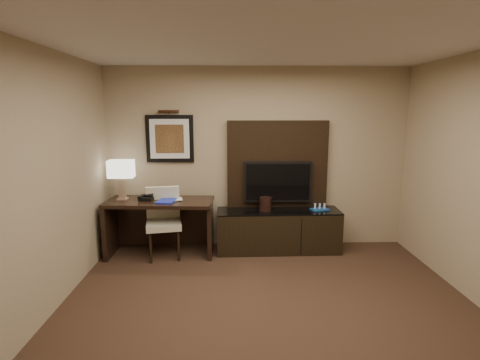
{
  "coord_description": "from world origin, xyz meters",
  "views": [
    {
      "loc": [
        -0.4,
        -3.11,
        2.08
      ],
      "look_at": [
        -0.27,
        1.8,
        1.15
      ],
      "focal_mm": 28.0,
      "sensor_mm": 36.0,
      "label": 1
    }
  ],
  "objects_px": {
    "desk_phone": "(147,197)",
    "table_lamp": "(122,182)",
    "tv": "(278,182)",
    "desk": "(161,227)",
    "credenza": "(278,230)",
    "minibar_tray": "(320,207)",
    "ice_bucket": "(265,204)",
    "desk_chair": "(164,224)"
  },
  "relations": [
    {
      "from": "desk_phone",
      "to": "table_lamp",
      "type": "bearing_deg",
      "value": 178.69
    },
    {
      "from": "tv",
      "to": "desk",
      "type": "bearing_deg",
      "value": -172.04
    },
    {
      "from": "tv",
      "to": "desk_phone",
      "type": "height_order",
      "value": "tv"
    },
    {
      "from": "credenza",
      "to": "desk_phone",
      "type": "height_order",
      "value": "desk_phone"
    },
    {
      "from": "credenza",
      "to": "minibar_tray",
      "type": "xyz_separation_m",
      "value": [
        0.61,
        0.0,
        0.36
      ]
    },
    {
      "from": "desk",
      "to": "ice_bucket",
      "type": "distance_m",
      "value": 1.56
    },
    {
      "from": "minibar_tray",
      "to": "ice_bucket",
      "type": "bearing_deg",
      "value": -179.44
    },
    {
      "from": "credenza",
      "to": "tv",
      "type": "bearing_deg",
      "value": 89.97
    },
    {
      "from": "credenza",
      "to": "table_lamp",
      "type": "bearing_deg",
      "value": 179.55
    },
    {
      "from": "credenza",
      "to": "ice_bucket",
      "type": "relative_size",
      "value": 8.98
    },
    {
      "from": "desk_phone",
      "to": "minibar_tray",
      "type": "xyz_separation_m",
      "value": [
        2.51,
        0.09,
        -0.19
      ]
    },
    {
      "from": "tv",
      "to": "desk_chair",
      "type": "height_order",
      "value": "tv"
    },
    {
      "from": "desk",
      "to": "desk_phone",
      "type": "height_order",
      "value": "desk_phone"
    },
    {
      "from": "desk",
      "to": "tv",
      "type": "bearing_deg",
      "value": 11.49
    },
    {
      "from": "tv",
      "to": "ice_bucket",
      "type": "bearing_deg",
      "value": -141.21
    },
    {
      "from": "tv",
      "to": "table_lamp",
      "type": "bearing_deg",
      "value": -175.71
    },
    {
      "from": "desk_chair",
      "to": "desk_phone",
      "type": "distance_m",
      "value": 0.45
    },
    {
      "from": "credenza",
      "to": "minibar_tray",
      "type": "distance_m",
      "value": 0.7
    },
    {
      "from": "minibar_tray",
      "to": "credenza",
      "type": "bearing_deg",
      "value": -179.99
    },
    {
      "from": "table_lamp",
      "to": "tv",
      "type": "bearing_deg",
      "value": 4.29
    },
    {
      "from": "tv",
      "to": "ice_bucket",
      "type": "xyz_separation_m",
      "value": [
        -0.2,
        -0.16,
        -0.3
      ]
    },
    {
      "from": "ice_bucket",
      "to": "minibar_tray",
      "type": "bearing_deg",
      "value": 0.56
    },
    {
      "from": "tv",
      "to": "desk_phone",
      "type": "distance_m",
      "value": 1.92
    },
    {
      "from": "credenza",
      "to": "desk_chair",
      "type": "height_order",
      "value": "desk_chair"
    },
    {
      "from": "desk_chair",
      "to": "table_lamp",
      "type": "xyz_separation_m",
      "value": [
        -0.61,
        0.19,
        0.57
      ]
    },
    {
      "from": "desk",
      "to": "desk_chair",
      "type": "height_order",
      "value": "desk_chair"
    },
    {
      "from": "desk",
      "to": "ice_bucket",
      "type": "xyz_separation_m",
      "value": [
        1.52,
        0.08,
        0.32
      ]
    },
    {
      "from": "tv",
      "to": "minibar_tray",
      "type": "distance_m",
      "value": 0.72
    },
    {
      "from": "credenza",
      "to": "desk_phone",
      "type": "xyz_separation_m",
      "value": [
        -1.9,
        -0.09,
        0.54
      ]
    },
    {
      "from": "minibar_tray",
      "to": "desk_phone",
      "type": "bearing_deg",
      "value": -177.99
    },
    {
      "from": "tv",
      "to": "ice_bucket",
      "type": "distance_m",
      "value": 0.39
    },
    {
      "from": "desk_phone",
      "to": "minibar_tray",
      "type": "bearing_deg",
      "value": 11.33
    },
    {
      "from": "desk",
      "to": "desk_chair",
      "type": "distance_m",
      "value": 0.17
    },
    {
      "from": "tv",
      "to": "minibar_tray",
      "type": "xyz_separation_m",
      "value": [
        0.61,
        -0.15,
        -0.35
      ]
    },
    {
      "from": "credenza",
      "to": "minibar_tray",
      "type": "bearing_deg",
      "value": -0.96
    },
    {
      "from": "credenza",
      "to": "desk_chair",
      "type": "distance_m",
      "value": 1.67
    },
    {
      "from": "desk_phone",
      "to": "ice_bucket",
      "type": "bearing_deg",
      "value": 12.01
    },
    {
      "from": "ice_bucket",
      "to": "minibar_tray",
      "type": "distance_m",
      "value": 0.81
    },
    {
      "from": "desk",
      "to": "tv",
      "type": "height_order",
      "value": "tv"
    },
    {
      "from": "desk_chair",
      "to": "ice_bucket",
      "type": "height_order",
      "value": "desk_chair"
    },
    {
      "from": "desk_phone",
      "to": "ice_bucket",
      "type": "height_order",
      "value": "desk_phone"
    },
    {
      "from": "credenza",
      "to": "desk",
      "type": "bearing_deg",
      "value": -177.94
    }
  ]
}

